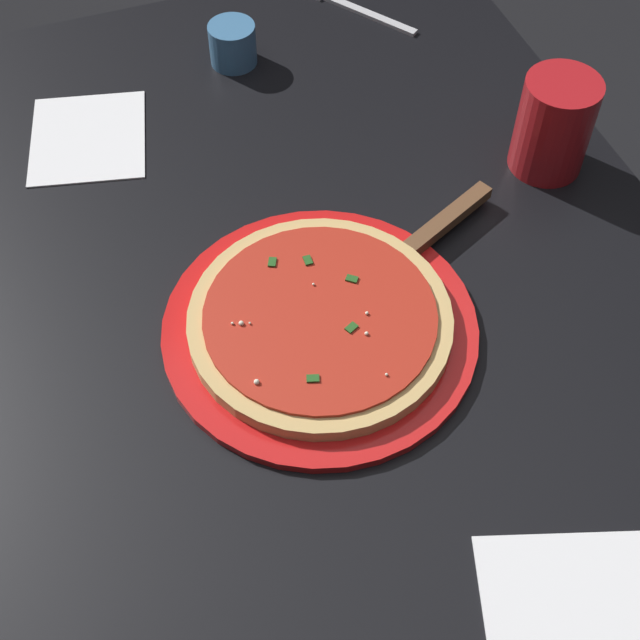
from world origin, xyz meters
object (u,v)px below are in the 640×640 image
Objects in this scene: serving_plate at (320,329)px; pizza_server at (424,240)px; napkin_loose_left at (570,604)px; fork at (351,7)px; cup_tall_drink at (554,125)px; pizza at (320,320)px; cup_small_sauce at (233,44)px; napkin_folded_right at (88,137)px.

pizza_server is at bearing -64.98° from serving_plate.
fork is (0.84, -0.13, 0.00)m from napkin_loose_left.
pizza_server is 1.88× the size of cup_tall_drink.
pizza_server is at bearing -64.99° from pizza.
pizza_server is 3.60× the size of cup_small_sauce.
napkin_folded_right is (0.23, 0.50, -0.06)m from cup_tall_drink.
serving_plate is 0.45m from cup_small_sauce.
napkin_loose_left is (-0.47, 0.23, -0.06)m from cup_tall_drink.
cup_tall_drink is 0.55m from napkin_folded_right.
pizza is (0.00, 0.00, 0.01)m from serving_plate.
cup_small_sauce is at bearing -5.55° from serving_plate.
cup_tall_drink is (0.14, -0.33, 0.05)m from serving_plate.
cup_small_sauce is 0.78m from napkin_loose_left.
fork is (0.14, -0.39, 0.00)m from napkin_folded_right.
napkin_folded_right is 0.75m from napkin_loose_left.
serving_plate is at bearing -99.07° from pizza.
serving_plate is at bearing -155.87° from napkin_folded_right.
pizza_server is 1.34× the size of fork.
pizza is 1.70× the size of napkin_folded_right.
cup_small_sauce is 0.37× the size of fork.
cup_small_sauce reaches higher than napkin_loose_left.
pizza is at bearing -155.87° from napkin_folded_right.
napkin_loose_left is 0.90× the size of fork.
napkin_loose_left is at bearing -175.92° from cup_small_sauce.
cup_small_sauce is 0.23m from napkin_folded_right.
serving_plate is 0.40m from napkin_folded_right.
cup_small_sauce is 0.41× the size of napkin_loose_left.
cup_tall_drink is 0.79× the size of napkin_loose_left.
cup_small_sauce reaches higher than serving_plate.
fork is (0.37, 0.10, -0.06)m from cup_tall_drink.
napkin_folded_right is at bearing 20.68° from napkin_loose_left.
napkin_folded_right is (-0.08, 0.21, -0.03)m from cup_small_sauce.
napkin_loose_left is (-0.78, -0.06, -0.03)m from cup_small_sauce.
pizza is 0.56m from fork.
cup_tall_drink is at bearing -68.52° from pizza_server.
pizza is 1.22× the size of pizza_server.
napkin_folded_right is 0.42m from fork.
serving_plate is 2.75× the size of cup_tall_drink.
napkin_folded_right is at bearing 45.58° from pizza_server.
pizza_server reaches higher than fork.
serving_plate reaches higher than fork.
serving_plate is at bearing 115.02° from pizza_server.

